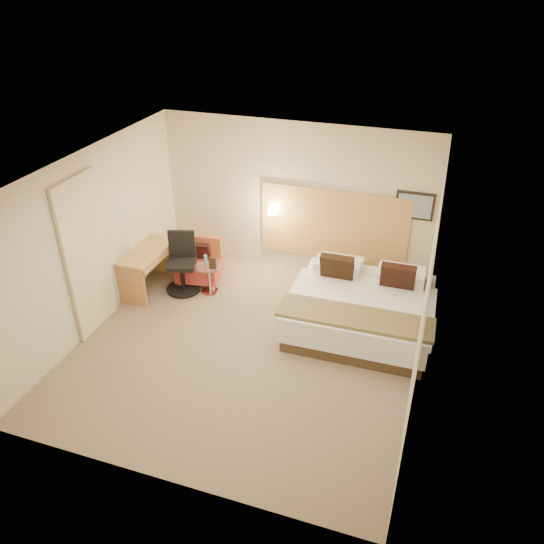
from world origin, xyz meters
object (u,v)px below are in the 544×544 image
(side_table, at_px, (209,278))
(desk, at_px, (149,258))
(bed, at_px, (361,307))
(desk_chair, at_px, (182,267))
(lounge_chair, at_px, (200,264))

(side_table, xyz_separation_m, desk, (-1.00, -0.19, 0.31))
(bed, bearing_deg, desk_chair, 178.25)
(lounge_chair, height_order, desk, lounge_chair)
(side_table, distance_m, desk_chair, 0.50)
(bed, distance_m, side_table, 2.62)
(bed, relative_size, desk_chair, 2.12)
(lounge_chair, bearing_deg, desk, -140.68)
(bed, bearing_deg, side_table, 177.00)
(bed, relative_size, desk, 1.81)
(bed, xyz_separation_m, desk_chair, (-3.09, 0.09, 0.09))
(desk_chair, bearing_deg, bed, -1.75)
(desk, bearing_deg, lounge_chair, 39.32)
(bed, height_order, lounge_chair, bed)
(side_table, bearing_deg, bed, -3.00)
(lounge_chair, bearing_deg, side_table, -45.43)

